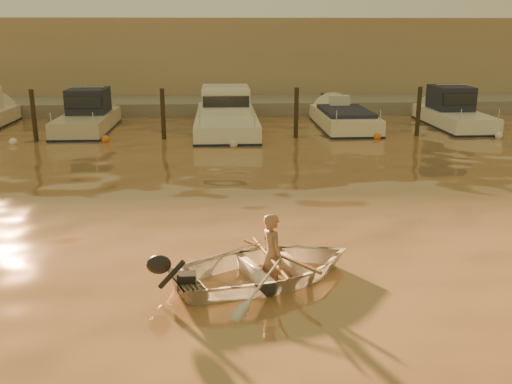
{
  "coord_description": "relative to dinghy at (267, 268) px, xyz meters",
  "views": [
    {
      "loc": [
        -3.29,
        -8.85,
        4.29
      ],
      "look_at": [
        -2.5,
        3.35,
        0.75
      ],
      "focal_mm": 40.0,
      "sensor_mm": 36.0,
      "label": 1
    }
  ],
  "objects": [
    {
      "name": "ground_plane",
      "position": [
        2.5,
        -0.35,
        -0.23
      ],
      "size": [
        160.0,
        160.0,
        0.0
      ],
      "primitive_type": "plane",
      "color": "brown",
      "rests_on": "ground"
    },
    {
      "name": "waterfront_building",
      "position": [
        2.5,
        26.65,
        2.17
      ],
      "size": [
        46.0,
        7.0,
        4.8
      ],
      "primitive_type": "cube",
      "color": "#9E8466",
      "rests_on": "quay"
    },
    {
      "name": "oar_starboard",
      "position": [
        0.05,
        0.02,
        0.19
      ],
      "size": [
        0.48,
        2.07,
        0.13
      ],
      "primitive_type": "cylinder",
      "rotation": [
        1.54,
        0.0,
        0.2
      ],
      "color": "brown",
      "rests_on": "dinghy"
    },
    {
      "name": "person",
      "position": [
        0.09,
        0.04,
        0.23
      ],
      "size": [
        0.54,
        0.65,
        1.51
      ],
      "primitive_type": "imported",
      "rotation": [
        0.0,
        0.0,
        1.95
      ],
      "color": "#9C6E4E",
      "rests_on": "dinghy"
    },
    {
      "name": "piling_2",
      "position": [
        2.3,
        13.45,
        0.67
      ],
      "size": [
        0.18,
        0.18,
        2.2
      ],
      "primitive_type": "cylinder",
      "color": "#2D2319",
      "rests_on": "ground_plane"
    },
    {
      "name": "quay",
      "position": [
        2.5,
        21.15,
        -0.08
      ],
      "size": [
        52.0,
        4.0,
        1.0
      ],
      "primitive_type": "cube",
      "color": "gray",
      "rests_on": "ground_plane"
    },
    {
      "name": "fender_b",
      "position": [
        -5.23,
        13.01,
        -0.13
      ],
      "size": [
        0.3,
        0.3,
        0.3
      ],
      "primitive_type": "sphere",
      "color": "orange",
      "rests_on": "ground_plane"
    },
    {
      "name": "outboard_motor",
      "position": [
        -1.4,
        -0.55,
        0.05
      ],
      "size": [
        0.98,
        0.7,
        0.7
      ],
      "primitive_type": null,
      "rotation": [
        0.0,
        0.0,
        0.38
      ],
      "color": "black",
      "rests_on": "dinghy"
    },
    {
      "name": "fender_a",
      "position": [
        -8.64,
        12.7,
        -0.13
      ],
      "size": [
        0.3,
        0.3,
        0.3
      ],
      "primitive_type": "sphere",
      "color": "white",
      "rests_on": "ground_plane"
    },
    {
      "name": "fender_e",
      "position": [
        10.43,
        12.74,
        -0.13
      ],
      "size": [
        0.3,
        0.3,
        0.3
      ],
      "primitive_type": "sphere",
      "color": "white",
      "rests_on": "ground_plane"
    },
    {
      "name": "oar_port",
      "position": [
        0.23,
        0.09,
        0.19
      ],
      "size": [
        1.21,
        1.78,
        0.13
      ],
      "primitive_type": "cylinder",
      "rotation": [
        1.54,
        0.0,
        0.59
      ],
      "color": "brown",
      "rests_on": "dinghy"
    },
    {
      "name": "piling_1",
      "position": [
        -3.0,
        13.45,
        0.67
      ],
      "size": [
        0.18,
        0.18,
        2.2
      ],
      "primitive_type": "cylinder",
      "color": "#2D2319",
      "rests_on": "ground_plane"
    },
    {
      "name": "moored_boat_1",
      "position": [
        -6.47,
        15.65,
        0.4
      ],
      "size": [
        2.01,
        6.06,
        1.75
      ],
      "primitive_type": null,
      "color": "beige",
      "rests_on": "ground_plane"
    },
    {
      "name": "fender_c",
      "position": [
        -0.27,
        11.67,
        -0.13
      ],
      "size": [
        0.3,
        0.3,
        0.3
      ],
      "primitive_type": "sphere",
      "color": "silver",
      "rests_on": "ground_plane"
    },
    {
      "name": "piling_3",
      "position": [
        7.3,
        13.45,
        0.67
      ],
      "size": [
        0.18,
        0.18,
        2.2
      ],
      "primitive_type": "cylinder",
      "color": "#2D2319",
      "rests_on": "ground_plane"
    },
    {
      "name": "moored_boat_4",
      "position": [
        9.71,
        15.65,
        0.4
      ],
      "size": [
        1.96,
        6.15,
        1.75
      ],
      "primitive_type": null,
      "color": "white",
      "rests_on": "ground_plane"
    },
    {
      "name": "fender_d",
      "position": [
        5.49,
        12.88,
        -0.13
      ],
      "size": [
        0.3,
        0.3,
        0.3
      ],
      "primitive_type": "sphere",
      "color": "orange",
      "rests_on": "ground_plane"
    },
    {
      "name": "dinghy",
      "position": [
        0.0,
        0.0,
        0.0
      ],
      "size": [
        4.01,
        3.47,
        0.7
      ],
      "primitive_type": "imported",
      "rotation": [
        0.0,
        0.0,
        1.95
      ],
      "color": "silver",
      "rests_on": "ground_plane"
    },
    {
      "name": "moored_boat_2",
      "position": [
        -0.49,
        15.65,
        0.4
      ],
      "size": [
        2.57,
        8.5,
        1.75
      ],
      "primitive_type": null,
      "color": "white",
      "rests_on": "ground_plane"
    },
    {
      "name": "piling_0",
      "position": [
        -8.0,
        13.45,
        0.67
      ],
      "size": [
        0.18,
        0.18,
        2.2
      ],
      "primitive_type": "cylinder",
      "color": "#2D2319",
      "rests_on": "ground_plane"
    },
    {
      "name": "moored_boat_3",
      "position": [
        4.72,
        15.65,
        -0.0
      ],
      "size": [
        2.2,
        6.3,
        0.95
      ],
      "primitive_type": null,
      "color": "#F1ECC9",
      "rests_on": "ground_plane"
    }
  ]
}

